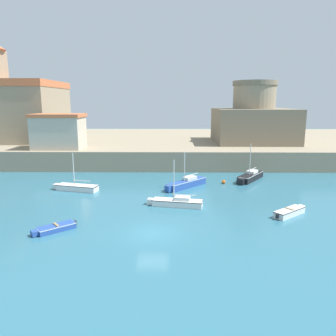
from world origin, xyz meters
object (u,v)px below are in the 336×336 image
sailboat_blue_2 (186,183)px  church (27,106)px  dinghy_blue_3 (55,228)px  sailboat_white_1 (76,187)px  sailboat_white_4 (177,202)px  mooring_buoy (224,182)px  fortress (253,121)px  sailboat_black_5 (250,176)px  harbor_shed_near_wharf (59,131)px  dinghy_white_0 (290,212)px

sailboat_blue_2 → church: size_ratio=0.30×
dinghy_blue_3 → church: bearing=115.7°
sailboat_white_1 → sailboat_white_4: bearing=-25.6°
sailboat_white_1 → dinghy_blue_3: sailboat_white_1 is taller
sailboat_white_1 → dinghy_blue_3: bearing=-81.5°
dinghy_blue_3 → mooring_buoy: 22.20m
sailboat_white_1 → sailboat_blue_2: 13.00m
sailboat_white_4 → church: 41.45m
dinghy_blue_3 → fortress: fortress is taller
sailboat_black_5 → harbor_shed_near_wharf: harbor_shed_near_wharf is taller
church → harbor_shed_near_wharf: size_ratio=2.36×
mooring_buoy → fortress: size_ratio=0.04×
fortress → harbor_shed_near_wharf: bearing=-164.6°
sailboat_blue_2 → church: church is taller
sailboat_black_5 → harbor_shed_near_wharf: size_ratio=0.75×
mooring_buoy → fortress: (7.95, 19.05, 6.55)m
sailboat_black_5 → harbor_shed_near_wharf: (-27.82, 8.28, 5.17)m
dinghy_white_0 → sailboat_blue_2: 13.34m
dinghy_white_0 → sailboat_black_5: 13.53m
dinghy_white_0 → sailboat_white_4: sailboat_white_4 is taller
dinghy_white_0 → sailboat_blue_2: size_ratio=0.68×
sailboat_white_4 → harbor_shed_near_wharf: bearing=133.1°
fortress → sailboat_white_1: bearing=-138.8°
sailboat_white_4 → fortress: 31.98m
dinghy_white_0 → sailboat_blue_2: bearing=132.7°
church → sailboat_black_5: bearing=-27.0°
sailboat_black_5 → mooring_buoy: size_ratio=12.05×
dinghy_blue_3 → fortress: size_ratio=0.23×
sailboat_blue_2 → harbor_shed_near_wharf: 23.28m
sailboat_blue_2 → mooring_buoy: size_ratio=11.29×
sailboat_white_1 → sailboat_white_4: sailboat_white_4 is taller
sailboat_blue_2 → sailboat_white_1: bearing=-172.6°
sailboat_white_4 → sailboat_white_1: bearing=154.4°
dinghy_white_0 → fortress: (3.69, 30.59, 6.46)m
mooring_buoy → fortress: 21.65m
dinghy_white_0 → harbor_shed_near_wharf: harbor_shed_near_wharf is taller
sailboat_blue_2 → sailboat_white_4: sailboat_white_4 is taller
sailboat_blue_2 → harbor_shed_near_wharf: (-19.26, 12.00, 5.17)m
harbor_shed_near_wharf → dinghy_white_0: bearing=-37.6°
dinghy_white_0 → sailboat_white_4: size_ratio=0.65×
sailboat_white_1 → sailboat_blue_2: size_ratio=1.04×
sailboat_blue_2 → sailboat_black_5: (8.56, 3.72, -0.00)m
sailboat_white_4 → church: bearing=132.5°
church → sailboat_white_4: bearing=-47.5°
sailboat_white_4 → harbor_shed_near_wharf: size_ratio=0.74×
sailboat_blue_2 → dinghy_white_0: bearing=-47.3°
sailboat_white_1 → church: church is taller
sailboat_white_4 → harbor_shed_near_wharf: (-18.00, 19.25, 5.27)m
sailboat_blue_2 → harbor_shed_near_wharf: bearing=148.1°
mooring_buoy → harbor_shed_near_wharf: 26.70m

